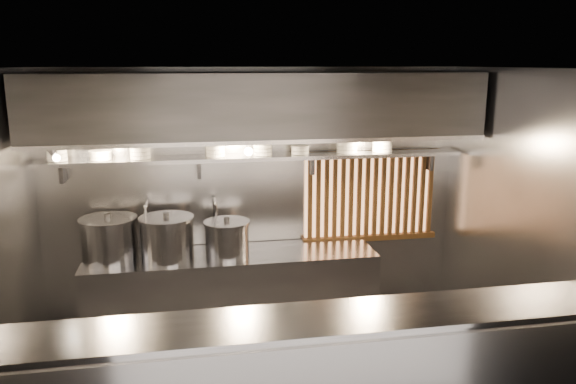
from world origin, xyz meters
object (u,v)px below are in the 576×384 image
object	(u,v)px
pendant_bulb	(249,151)
stock_pot_mid	(167,238)
stock_pot_left	(109,239)
stock_pot_right	(227,238)
heat_lamp	(53,151)

from	to	relation	value
pendant_bulb	stock_pot_mid	world-z (taller)	pendant_bulb
pendant_bulb	stock_pot_left	distance (m)	1.65
stock_pot_left	stock_pot_mid	xyz separation A→B (m)	(0.57, -0.08, 0.00)
stock_pot_left	stock_pot_mid	bearing A→B (deg)	-7.69
stock_pot_left	stock_pot_right	world-z (taller)	stock_pot_left
pendant_bulb	stock_pot_mid	xyz separation A→B (m)	(-0.85, -0.11, -0.84)
stock_pot_left	heat_lamp	bearing A→B (deg)	-140.24
pendant_bulb	stock_pot_left	size ratio (longest dim) A/B	0.31
pendant_bulb	stock_pot_left	bearing A→B (deg)	-178.66
heat_lamp	stock_pot_left	xyz separation A→B (m)	(0.38, 0.32, -0.95)
stock_pot_left	stock_pot_mid	distance (m)	0.58
stock_pot_left	stock_pot_mid	size ratio (longest dim) A/B	0.84
heat_lamp	stock_pot_left	distance (m)	1.07
pendant_bulb	stock_pot_right	world-z (taller)	pendant_bulb
stock_pot_mid	stock_pot_left	bearing A→B (deg)	172.31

